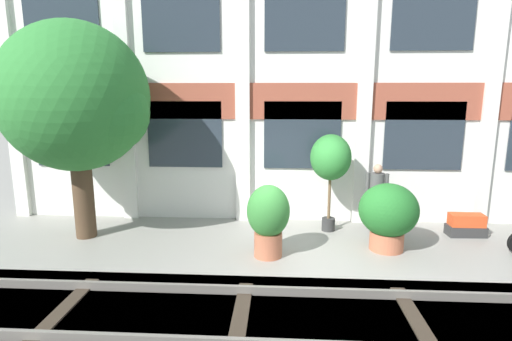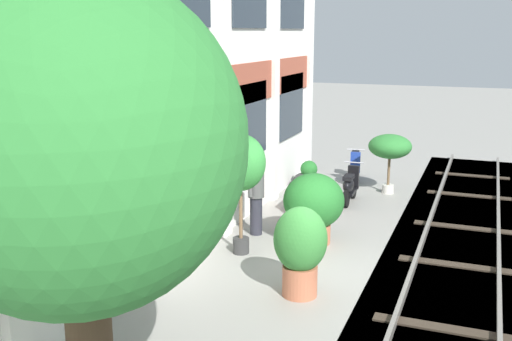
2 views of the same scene
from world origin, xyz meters
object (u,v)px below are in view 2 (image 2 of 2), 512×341
object	(u,v)px
potted_plant_square_trough	(298,200)
potted_plant_wide_bowl	(309,178)
potted_plant_fluted_column	(314,204)
potted_plant_tall_urn	(390,148)
potted_plant_low_pan	(241,165)
potted_plant_ribbed_drum	(300,246)
resident_by_doorway	(256,195)
broadleaf_tree	(77,154)
scooter_second_parked	(355,164)
scooter_near_curb	(350,186)

from	to	relation	value
potted_plant_square_trough	potted_plant_wide_bowl	xyz separation A→B (m)	(2.06, 0.35, 0.05)
potted_plant_fluted_column	potted_plant_tall_urn	xyz separation A→B (m)	(4.45, -0.80, 0.43)
potted_plant_low_pan	potted_plant_ribbed_drum	bearing A→B (deg)	-130.90
resident_by_doorway	potted_plant_tall_urn	bearing A→B (deg)	76.22
broadleaf_tree	potted_plant_fluted_column	bearing A→B (deg)	-3.20
potted_plant_fluted_column	potted_plant_tall_urn	bearing A→B (deg)	-10.18
potted_plant_low_pan	potted_plant_wide_bowl	xyz separation A→B (m)	(5.25, 0.18, -1.46)
broadleaf_tree	scooter_second_parked	world-z (taller)	broadleaf_tree
scooter_second_parked	potted_plant_tall_urn	bearing A→B (deg)	30.81
potted_plant_low_pan	resident_by_doorway	size ratio (longest dim) A/B	1.44
potted_plant_square_trough	scooter_second_parked	distance (m)	3.70
broadleaf_tree	potted_plant_low_pan	world-z (taller)	broadleaf_tree
broadleaf_tree	potted_plant_fluted_column	world-z (taller)	broadleaf_tree
potted_plant_ribbed_drum	potted_plant_low_pan	bearing A→B (deg)	49.10
broadleaf_tree	potted_plant_square_trough	world-z (taller)	broadleaf_tree
potted_plant_square_trough	potted_plant_low_pan	distance (m)	3.53
potted_plant_fluted_column	resident_by_doorway	world-z (taller)	resident_by_doorway
potted_plant_ribbed_drum	potted_plant_tall_urn	xyz separation A→B (m)	(6.98, -0.30, 0.39)
scooter_near_curb	potted_plant_tall_urn	bearing A→B (deg)	-30.01
potted_plant_wide_bowl	potted_plant_ribbed_drum	bearing A→B (deg)	-164.72
resident_by_doorway	potted_plant_fluted_column	bearing A→B (deg)	9.32
broadleaf_tree	scooter_near_curb	size ratio (longest dim) A/B	3.51
potted_plant_square_trough	potted_plant_tall_urn	bearing A→B (deg)	-36.75
potted_plant_low_pan	scooter_near_curb	distance (m)	4.56
potted_plant_low_pan	potted_plant_fluted_column	size ratio (longest dim) A/B	1.63
scooter_near_curb	scooter_second_parked	distance (m)	2.67
potted_plant_wide_bowl	potted_plant_low_pan	bearing A→B (deg)	-178.03
potted_plant_wide_bowl	scooter_second_parked	size ratio (longest dim) A/B	0.64
potted_plant_fluted_column	potted_plant_tall_urn	distance (m)	4.55
potted_plant_square_trough	potted_plant_wide_bowl	size ratio (longest dim) A/B	0.98
potted_plant_square_trough	potted_plant_fluted_column	xyz separation A→B (m)	(-2.09, -0.97, 0.56)
potted_plant_ribbed_drum	potted_plant_square_trough	bearing A→B (deg)	17.70
potted_plant_tall_urn	resident_by_doorway	size ratio (longest dim) A/B	0.97
potted_plant_square_trough	resident_by_doorway	bearing A→B (deg)	171.56
potted_plant_square_trough	scooter_second_parked	xyz separation A→B (m)	(3.64, -0.60, 0.19)
scooter_second_parked	potted_plant_fluted_column	bearing A→B (deg)	-8.06
broadleaf_tree	potted_plant_fluted_column	distance (m)	7.20
scooter_near_curb	scooter_second_parked	xyz separation A→B (m)	(2.63, 0.43, 0.00)
potted_plant_square_trough	scooter_near_curb	world-z (taller)	scooter_near_curb
potted_plant_wide_bowl	resident_by_doorway	size ratio (longest dim) A/B	0.54
potted_plant_low_pan	scooter_near_curb	xyz separation A→B (m)	(4.20, -1.20, -1.32)
broadleaf_tree	resident_by_doorway	world-z (taller)	broadleaf_tree
potted_plant_ribbed_drum	potted_plant_low_pan	xyz separation A→B (m)	(1.42, 1.64, 0.91)
potted_plant_square_trough	potted_plant_fluted_column	distance (m)	2.37
scooter_near_curb	resident_by_doorway	distance (m)	3.36
potted_plant_wide_bowl	resident_by_doorway	bearing A→B (deg)	-179.33
broadleaf_tree	scooter_second_parked	size ratio (longest dim) A/B	3.54
potted_plant_tall_urn	potted_plant_low_pan	bearing A→B (deg)	160.78
potted_plant_ribbed_drum	scooter_near_curb	distance (m)	5.66
potted_plant_square_trough	potted_plant_tall_urn	size ratio (longest dim) A/B	0.54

